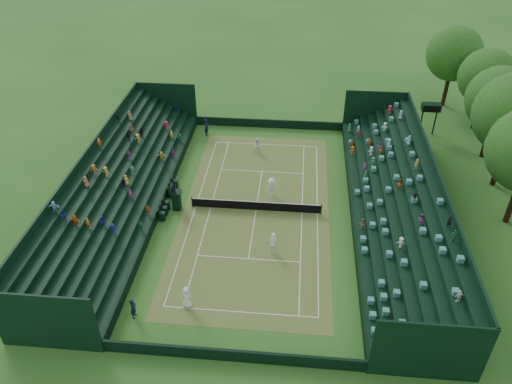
# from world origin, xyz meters

# --- Properties ---
(ground) EXTENTS (160.00, 160.00, 0.00)m
(ground) POSITION_xyz_m (0.00, 0.00, 0.00)
(ground) COLOR #25591C
(ground) RESTS_ON ground
(court_surface) EXTENTS (12.97, 26.77, 0.01)m
(court_surface) POSITION_xyz_m (0.00, 0.00, 0.01)
(court_surface) COLOR #3C7627
(court_surface) RESTS_ON ground
(perimeter_wall_north) EXTENTS (17.17, 0.20, 1.00)m
(perimeter_wall_north) POSITION_xyz_m (0.00, 15.88, 0.50)
(perimeter_wall_north) COLOR black
(perimeter_wall_north) RESTS_ON ground
(perimeter_wall_south) EXTENTS (17.17, 0.20, 1.00)m
(perimeter_wall_south) POSITION_xyz_m (0.00, -15.88, 0.50)
(perimeter_wall_south) COLOR black
(perimeter_wall_south) RESTS_ON ground
(perimeter_wall_east) EXTENTS (0.20, 31.77, 1.00)m
(perimeter_wall_east) POSITION_xyz_m (8.48, 0.00, 0.50)
(perimeter_wall_east) COLOR black
(perimeter_wall_east) RESTS_ON ground
(perimeter_wall_west) EXTENTS (0.20, 31.77, 1.00)m
(perimeter_wall_west) POSITION_xyz_m (-8.48, 0.00, 0.50)
(perimeter_wall_west) COLOR black
(perimeter_wall_west) RESTS_ON ground
(north_grandstand) EXTENTS (6.60, 32.00, 4.90)m
(north_grandstand) POSITION_xyz_m (12.66, 0.00, 1.55)
(north_grandstand) COLOR black
(north_grandstand) RESTS_ON ground
(south_grandstand) EXTENTS (6.60, 32.00, 4.90)m
(south_grandstand) POSITION_xyz_m (-12.66, 0.00, 1.55)
(south_grandstand) COLOR black
(south_grandstand) RESTS_ON ground
(tennis_net) EXTENTS (11.67, 0.10, 1.06)m
(tennis_net) POSITION_xyz_m (0.00, 0.00, 0.53)
(tennis_net) COLOR black
(tennis_net) RESTS_ON ground
(scoreboard_tower) EXTENTS (2.00, 1.00, 3.70)m
(scoreboard_tower) POSITION_xyz_m (17.75, 16.00, 3.14)
(scoreboard_tower) COLOR black
(scoreboard_tower) RESTS_ON ground
(tree_row) EXTENTS (8.97, 36.94, 11.13)m
(tree_row) POSITION_xyz_m (22.47, 8.89, 6.74)
(tree_row) COLOR black
(tree_row) RESTS_ON ground
(umpire_chair) EXTENTS (0.89, 0.89, 2.81)m
(umpire_chair) POSITION_xyz_m (-7.08, -0.45, 1.20)
(umpire_chair) COLOR black
(umpire_chair) RESTS_ON ground
(courtside_chairs) EXTENTS (0.53, 5.50, 1.15)m
(courtside_chairs) POSITION_xyz_m (-8.02, 0.36, 0.44)
(courtside_chairs) COLOR black
(courtside_chairs) RESTS_ON ground
(player_near_west) EXTENTS (0.89, 0.58, 1.81)m
(player_near_west) POSITION_xyz_m (-3.78, -11.69, 0.91)
(player_near_west) COLOR white
(player_near_west) RESTS_ON ground
(player_near_east) EXTENTS (0.86, 0.72, 2.01)m
(player_near_east) POSITION_xyz_m (1.87, -5.45, 1.00)
(player_near_east) COLOR white
(player_near_east) RESTS_ON ground
(player_far_west) EXTENTS (0.93, 0.76, 1.75)m
(player_far_west) POSITION_xyz_m (-0.77, 10.03, 0.88)
(player_far_west) COLOR white
(player_far_west) RESTS_ON ground
(player_far_east) EXTENTS (1.39, 1.08, 1.89)m
(player_far_east) POSITION_xyz_m (1.25, 2.42, 0.95)
(player_far_east) COLOR white
(player_far_east) RESTS_ON ground
(line_judge_north) EXTENTS (0.57, 0.78, 1.96)m
(line_judge_north) POSITION_xyz_m (-6.80, 13.43, 0.98)
(line_judge_north) COLOR black
(line_judge_north) RESTS_ON ground
(line_judge_south) EXTENTS (0.39, 0.60, 1.64)m
(line_judge_south) POSITION_xyz_m (-7.27, -12.95, 0.82)
(line_judge_south) COLOR black
(line_judge_south) RESTS_ON ground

